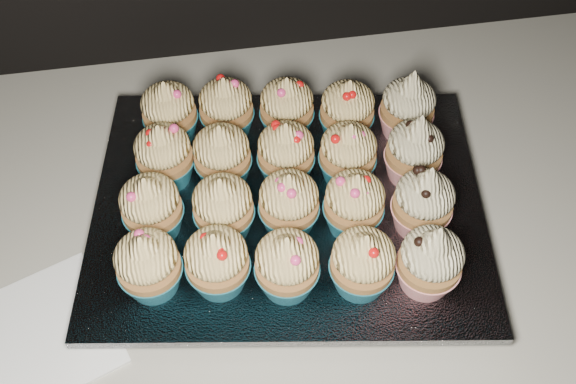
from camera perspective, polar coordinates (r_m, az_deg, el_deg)
name	(u,v)px	position (r m, az deg, el deg)	size (l,w,h in m)	color
cabinet	(407,357)	(1.18, 10.55, -14.23)	(2.40, 0.60, 0.86)	black
worktop	(463,206)	(0.79, 15.32, -1.22)	(2.44, 0.64, 0.04)	beige
napkin	(38,337)	(0.70, -21.36, -11.89)	(0.14, 0.14, 0.00)	white
baking_tray	(288,213)	(0.72, 0.00, -1.88)	(0.39, 0.30, 0.02)	black
foil_lining	(288,204)	(0.70, 0.00, -1.08)	(0.42, 0.33, 0.01)	silver
cupcake_0	(148,264)	(0.62, -12.31, -6.31)	(0.06, 0.06, 0.08)	#1C6E85
cupcake_1	(217,261)	(0.62, -6.31, -6.15)	(0.06, 0.06, 0.08)	#1C6E85
cupcake_2	(287,265)	(0.61, -0.09, -6.47)	(0.06, 0.06, 0.08)	#1C6E85
cupcake_3	(362,263)	(0.62, 6.63, -6.26)	(0.06, 0.06, 0.08)	#1C6E85
cupcake_4	(430,260)	(0.63, 12.54, -5.95)	(0.06, 0.06, 0.10)	red
cupcake_5	(152,207)	(0.66, -12.03, -1.31)	(0.06, 0.06, 0.08)	#1C6E85
cupcake_6	(223,207)	(0.65, -5.77, -1.38)	(0.06, 0.06, 0.08)	#1C6E85
cupcake_7	(289,203)	(0.65, 0.08, -1.02)	(0.06, 0.06, 0.08)	#1C6E85
cupcake_8	(354,203)	(0.65, 5.89, -1.02)	(0.06, 0.06, 0.08)	#1C6E85
cupcake_9	(423,202)	(0.66, 11.92, -0.85)	(0.06, 0.06, 0.10)	red
cupcake_10	(164,155)	(0.70, -10.95, 3.23)	(0.06, 0.06, 0.08)	#1C6E85
cupcake_11	(222,155)	(0.69, -5.86, 3.25)	(0.06, 0.06, 0.08)	#1C6E85
cupcake_12	(286,153)	(0.69, -0.19, 3.47)	(0.06, 0.06, 0.08)	#1C6E85
cupcake_13	(348,154)	(0.69, 5.34, 3.39)	(0.06, 0.06, 0.08)	#1C6E85
cupcake_14	(414,151)	(0.70, 11.17, 3.63)	(0.06, 0.06, 0.10)	red
cupcake_15	(169,112)	(0.75, -10.51, 7.00)	(0.06, 0.06, 0.08)	#1C6E85
cupcake_16	(226,108)	(0.74, -5.51, 7.42)	(0.06, 0.06, 0.08)	#1C6E85
cupcake_17	(287,108)	(0.74, -0.11, 7.47)	(0.06, 0.06, 0.08)	#1C6E85
cupcake_18	(347,111)	(0.74, 5.28, 7.21)	(0.06, 0.06, 0.08)	#1C6E85
cupcake_19	(408,107)	(0.75, 10.59, 7.46)	(0.06, 0.06, 0.10)	red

